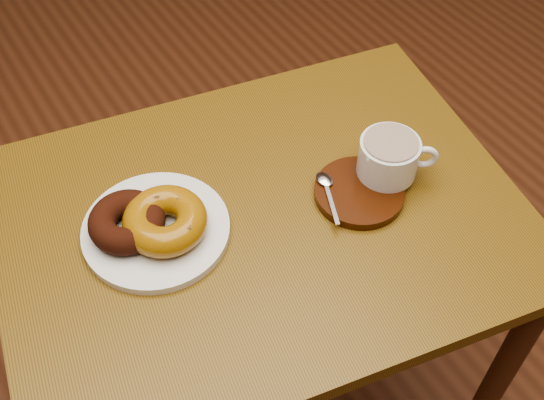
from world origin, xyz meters
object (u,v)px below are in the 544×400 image
cafe_table (261,259)px  saucer (359,192)px  coffee_cup (390,157)px  donut_plate (156,230)px

cafe_table → saucer: bearing=-7.9°
cafe_table → coffee_cup: (0.20, -0.04, 0.16)m
cafe_table → saucer: size_ratio=6.33×
cafe_table → donut_plate: (-0.14, 0.05, 0.12)m
cafe_table → donut_plate: 0.20m
saucer → coffee_cup: coffee_cup is taller
cafe_table → coffee_cup: coffee_cup is taller
cafe_table → coffee_cup: 0.26m
coffee_cup → donut_plate: bearing=-160.1°
cafe_table → donut_plate: bearing=171.0°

